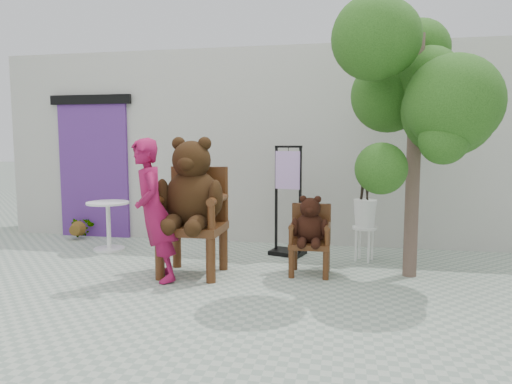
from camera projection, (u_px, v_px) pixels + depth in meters
ground_plane at (235, 298)px, 4.56m from camera, size 60.00×60.00×0.00m
back_wall at (279, 146)px, 7.42m from camera, size 9.00×1.00×3.00m
doorway at (94, 167)px, 7.51m from camera, size 1.40×0.11×2.33m
chair_big at (192, 198)px, 5.32m from camera, size 0.80×0.85×1.62m
chair_small at (310, 229)px, 5.35m from camera, size 0.47×0.50×0.94m
person at (154, 211)px, 5.05m from camera, size 0.62×0.69×1.59m
cafe_table at (108, 220)px, 6.60m from camera, size 0.60×0.60×0.70m
display_stand at (288, 213)px, 6.31m from camera, size 0.53×0.47×1.51m
stool_bucket at (365, 213)px, 5.96m from camera, size 0.32×0.32×1.45m
tree at (417, 86)px, 4.98m from camera, size 1.78×1.81×3.07m
potted_plant at (80, 226)px, 7.42m from camera, size 0.44×0.40×0.42m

